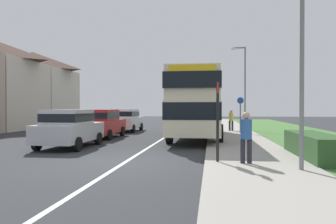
{
  "coord_description": "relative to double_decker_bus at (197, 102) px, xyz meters",
  "views": [
    {
      "loc": [
        2.81,
        -10.24,
        1.78
      ],
      "look_at": [
        0.79,
        4.68,
        1.6
      ],
      "focal_mm": 34.39,
      "sensor_mm": 36.0,
      "label": 1
    }
  ],
  "objects": [
    {
      "name": "grass_verge_seaward",
      "position": [
        6.52,
        -2.51,
        -2.1
      ],
      "size": [
        6.0,
        68.0,
        0.08
      ],
      "primitive_type": "cube",
      "color": "#477538",
      "rests_on": "ground_plane"
    },
    {
      "name": "street_lamp_near",
      "position": [
        3.13,
        -9.7,
        1.98
      ],
      "size": [
        1.14,
        0.2,
        7.16
      ],
      "color": "slate",
      "rests_on": "ground_plane"
    },
    {
      "name": "pedestrian_walking_away",
      "position": [
        2.27,
        5.39,
        -1.17
      ],
      "size": [
        0.34,
        0.34,
        1.67
      ],
      "color": "#23232D",
      "rests_on": "ground_plane"
    },
    {
      "name": "double_decker_bus",
      "position": [
        0.0,
        0.0,
        0.0
      ],
      "size": [
        2.8,
        10.19,
        3.7
      ],
      "color": "beige",
      "rests_on": "ground_plane"
    },
    {
      "name": "roadside_hedge",
      "position": [
        4.32,
        -7.22,
        -1.69
      ],
      "size": [
        1.1,
        4.17,
        0.9
      ],
      "primitive_type": "cube",
      "color": "#2D5128",
      "rests_on": "ground_plane"
    },
    {
      "name": "parked_car_red",
      "position": [
        -5.68,
        -0.26,
        -1.21
      ],
      "size": [
        1.96,
        4.29,
        1.7
      ],
      "color": "#B21E1E",
      "rests_on": "ground_plane"
    },
    {
      "name": "pedestrian_at_stop",
      "position": [
        1.87,
        -8.87,
        -1.17
      ],
      "size": [
        0.34,
        0.34,
        1.67
      ],
      "color": "#23232D",
      "rests_on": "ground_plane"
    },
    {
      "name": "parked_car_silver",
      "position": [
        -5.51,
        -5.03,
        -1.21
      ],
      "size": [
        1.99,
        3.98,
        1.71
      ],
      "color": "#B7B7BC",
      "rests_on": "ground_plane"
    },
    {
      "name": "pavement_near_side",
      "position": [
        2.22,
        -2.51,
        -2.08
      ],
      "size": [
        3.2,
        68.0,
        0.12
      ],
      "primitive_type": "cube",
      "color": "#9E998E",
      "rests_on": "ground_plane"
    },
    {
      "name": "street_lamp_mid",
      "position": [
        3.3,
        6.72,
        1.65
      ],
      "size": [
        1.14,
        0.2,
        6.51
      ],
      "color": "slate",
      "rests_on": "ground_plane"
    },
    {
      "name": "lane_marking_centre",
      "position": [
        -1.98,
        -0.51,
        -2.14
      ],
      "size": [
        0.14,
        60.0,
        0.01
      ],
      "primitive_type": "cube",
      "color": "silver",
      "rests_on": "ground_plane"
    },
    {
      "name": "bus_stop_sign",
      "position": [
        1.02,
        -8.65,
        -0.6
      ],
      "size": [
        0.09,
        0.52,
        2.6
      ],
      "color": "black",
      "rests_on": "ground_plane"
    },
    {
      "name": "ground_plane",
      "position": [
        -1.98,
        -8.51,
        -2.14
      ],
      "size": [
        120.0,
        120.0,
        0.0
      ],
      "primitive_type": "plane",
      "color": "#2D3033"
    },
    {
      "name": "parked_car_white",
      "position": [
        -5.62,
        5.11,
        -1.21
      ],
      "size": [
        1.91,
        4.29,
        1.71
      ],
      "color": "silver",
      "rests_on": "ground_plane"
    },
    {
      "name": "cycle_route_sign",
      "position": [
        2.78,
        3.5,
        -0.71
      ],
      "size": [
        0.44,
        0.08,
        2.52
      ],
      "color": "slate",
      "rests_on": "ground_plane"
    }
  ]
}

